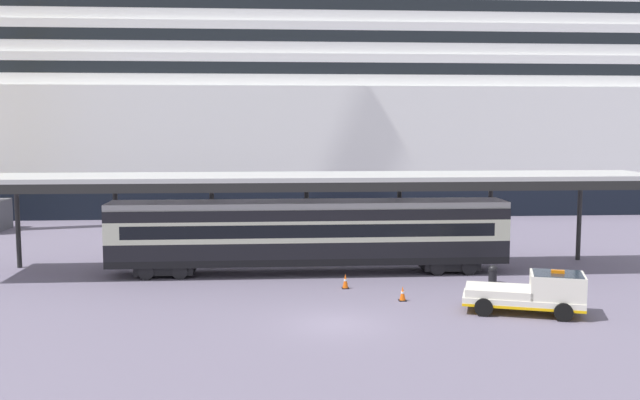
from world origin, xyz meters
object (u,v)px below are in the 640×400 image
cruise_ship (127,70)px  traffic_cone_mid (345,281)px  quay_bollard (493,273)px  train_carriage (309,233)px  service_truck (535,292)px  traffic_cone_near (403,294)px

cruise_ship → traffic_cone_mid: bearing=-65.7°
traffic_cone_mid → quay_bollard: 7.99m
cruise_ship → traffic_cone_mid: 48.26m
train_carriage → traffic_cone_mid: 4.66m
train_carriage → traffic_cone_mid: bearing=-67.2°
train_carriage → traffic_cone_mid: size_ratio=28.44×
train_carriage → service_truck: (9.53, -9.32, -1.32)m
service_truck → traffic_cone_mid: size_ratio=7.12×
service_truck → traffic_cone_mid: service_truck is taller
train_carriage → traffic_cone_mid: (1.64, -3.91, -1.92)m
cruise_ship → quay_bollard: bearing=-56.9°
traffic_cone_near → traffic_cone_mid: (-2.45, 2.72, 0.04)m
traffic_cone_near → traffic_cone_mid: bearing=132.0°
service_truck → traffic_cone_mid: 9.58m
cruise_ship → train_carriage: size_ratio=8.08×
traffic_cone_near → quay_bollard: quay_bollard is taller
quay_bollard → traffic_cone_near: bearing=-147.9°
traffic_cone_near → traffic_cone_mid: size_ratio=0.91×
service_truck → traffic_cone_near: bearing=153.7°
service_truck → traffic_cone_near: size_ratio=7.84×
train_carriage → traffic_cone_near: bearing=-58.3°
cruise_ship → traffic_cone_near: 51.64m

